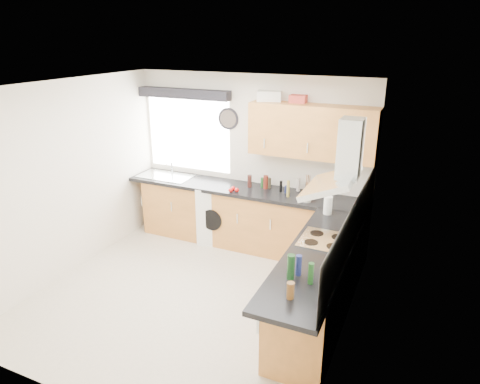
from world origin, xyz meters
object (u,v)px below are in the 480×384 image
at_px(upper_cabinets, 312,131).
at_px(washing_machine, 221,213).
at_px(oven, 322,280).
at_px(extractor_hood, 341,166).

relative_size(upper_cabinets, washing_machine, 1.90).
bearing_deg(washing_machine, oven, -44.53).
xyz_separation_m(extractor_hood, upper_cabinets, (-0.65, 1.33, 0.03)).
relative_size(oven, upper_cabinets, 0.50).
bearing_deg(upper_cabinets, washing_machine, -175.45).
bearing_deg(oven, extractor_hood, -0.00).
relative_size(oven, extractor_hood, 1.09).
distance_m(extractor_hood, upper_cabinets, 1.48).
distance_m(upper_cabinets, washing_machine, 1.89).
bearing_deg(upper_cabinets, oven, -67.46).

